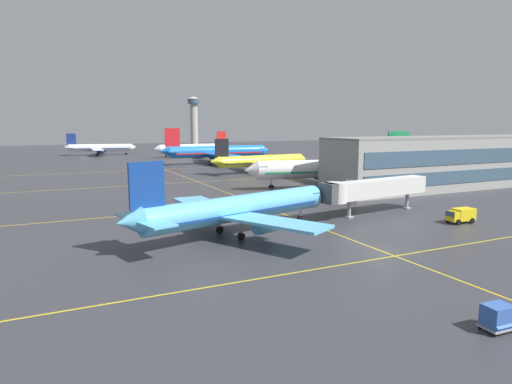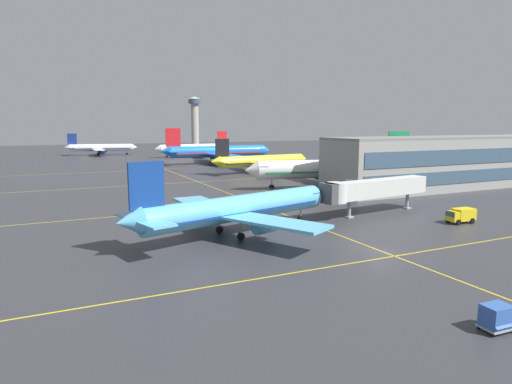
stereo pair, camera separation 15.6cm
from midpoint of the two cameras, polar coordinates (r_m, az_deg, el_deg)
ground_plane at (r=51.55m, az=16.02°, el=-7.44°), size 600.00×600.00×0.00m
airliner_front_gate at (r=55.95m, az=-2.48°, el=-2.17°), size 32.28×27.51×10.18m
airliner_second_row at (r=99.45m, az=10.09°, el=2.99°), size 40.15×34.14×12.59m
airliner_third_row at (r=129.11m, az=0.53°, el=4.06°), size 32.79×28.20×10.19m
airliner_far_left_stand at (r=159.91m, az=-5.23°, el=5.26°), size 41.37×35.59×12.86m
airliner_far_right_stand at (r=196.26m, az=-8.14°, el=5.68°), size 35.69×30.69×11.09m
airliner_distant_taxiway at (r=217.17m, az=-19.68°, el=5.45°), size 32.17×27.31×10.06m
taxiway_markings at (r=93.69m, az=-4.40°, el=0.10°), size 153.82×151.38×0.01m
service_truck_red_van at (r=69.84m, az=25.03°, el=-2.72°), size 4.23×2.40×2.10m
baggage_cart_row_leftmost at (r=35.37m, az=28.86°, el=-14.07°), size 2.79×1.79×1.86m
jet_bridge at (r=70.94m, az=14.48°, el=0.37°), size 21.58×5.57×5.58m
terminal_building at (r=108.94m, az=24.28°, el=3.61°), size 64.00×13.09×11.51m
control_tower at (r=311.66m, az=-8.10°, el=9.70°), size 8.82×8.82×33.39m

